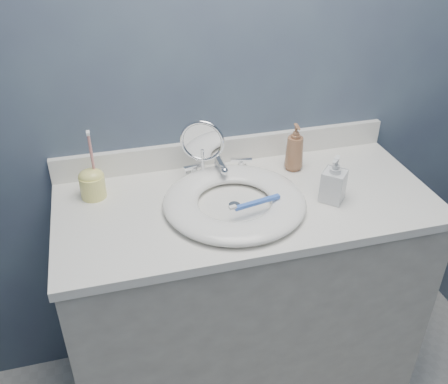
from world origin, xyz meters
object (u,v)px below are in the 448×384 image
object	(u,v)px
makeup_mirror	(202,148)
soap_bottle_clear	(334,179)
toothbrush_holder	(92,182)
soap_bottle_amber	(295,147)

from	to	relation	value
makeup_mirror	soap_bottle_clear	world-z (taller)	makeup_mirror
makeup_mirror	toothbrush_holder	distance (m)	0.37
makeup_mirror	toothbrush_holder	size ratio (longest dim) A/B	0.94
soap_bottle_amber	makeup_mirror	bearing A→B (deg)	-177.07
soap_bottle_clear	makeup_mirror	bearing A→B (deg)	-169.85
soap_bottle_amber	toothbrush_holder	distance (m)	0.69
soap_bottle_amber	soap_bottle_clear	world-z (taller)	soap_bottle_amber
toothbrush_holder	soap_bottle_clear	bearing A→B (deg)	-16.35
makeup_mirror	soap_bottle_clear	bearing A→B (deg)	-10.42
makeup_mirror	soap_bottle_amber	world-z (taller)	makeup_mirror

